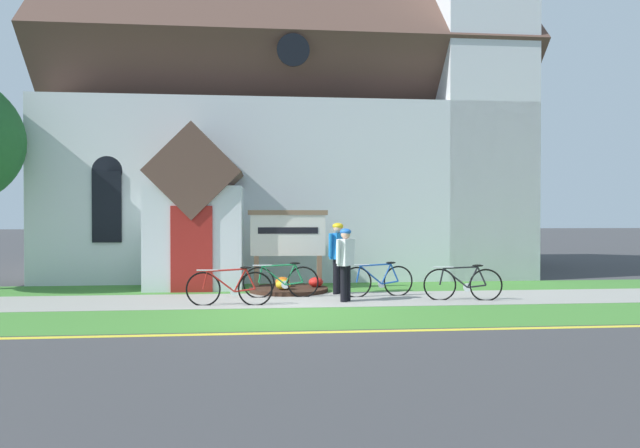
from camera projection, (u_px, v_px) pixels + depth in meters
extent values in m
plane|color=#3D3D3F|center=(280.00, 287.00, 15.17)|extent=(140.00, 140.00, 0.00)
cube|color=#99968E|center=(301.00, 300.00, 12.74)|extent=(32.00, 2.24, 0.01)
cube|color=#427F33|center=(308.00, 318.00, 10.47)|extent=(32.00, 2.31, 0.01)
cube|color=#427F33|center=(295.00, 288.00, 14.86)|extent=(24.00, 2.03, 0.01)
cube|color=yellow|center=(315.00, 332.00, 9.18)|extent=(28.00, 0.16, 0.01)
cube|color=silver|center=(287.00, 196.00, 20.22)|extent=(14.16, 8.81, 5.12)
cube|color=brown|center=(287.00, 71.00, 20.16)|extent=(14.66, 8.97, 8.97)
cube|color=silver|center=(479.00, 92.00, 17.67)|extent=(2.66, 2.66, 11.30)
cube|color=silver|center=(196.00, 238.00, 14.81)|extent=(2.40, 1.60, 2.60)
cube|color=brown|center=(195.00, 173.00, 14.79)|extent=(2.40, 1.80, 2.40)
cube|color=maroon|center=(192.00, 249.00, 14.00)|extent=(1.00, 0.06, 2.10)
cube|color=black|center=(107.00, 207.00, 15.33)|extent=(0.76, 0.06, 1.90)
cone|color=black|center=(107.00, 171.00, 15.32)|extent=(0.80, 0.06, 0.80)
cylinder|color=black|center=(293.00, 50.00, 15.75)|extent=(0.90, 0.06, 0.90)
cube|color=#7F6047|center=(256.00, 273.00, 14.46)|extent=(0.12, 0.12, 0.85)
cube|color=#7F6047|center=(319.00, 272.00, 14.60)|extent=(0.12, 0.12, 0.85)
cube|color=silver|center=(288.00, 235.00, 14.52)|extent=(1.88, 0.09, 1.03)
cube|color=#7F6047|center=(288.00, 213.00, 14.51)|extent=(2.00, 0.13, 0.12)
cube|color=black|center=(288.00, 231.00, 14.47)|extent=(1.51, 0.02, 0.16)
cylinder|color=#382319|center=(289.00, 290.00, 14.14)|extent=(1.92, 1.92, 0.10)
ellipsoid|color=red|center=(316.00, 282.00, 14.28)|extent=(0.36, 0.36, 0.24)
ellipsoid|color=orange|center=(283.00, 282.00, 14.34)|extent=(0.36, 0.36, 0.24)
ellipsoid|color=gold|center=(283.00, 285.00, 13.76)|extent=(0.36, 0.36, 0.24)
torus|color=black|center=(303.00, 282.00, 13.15)|extent=(0.72, 0.04, 0.72)
torus|color=black|center=(259.00, 283.00, 13.06)|extent=(0.72, 0.04, 0.72)
cylinder|color=#19723F|center=(274.00, 275.00, 13.09)|extent=(0.54, 0.04, 0.45)
cylinder|color=#19723F|center=(279.00, 265.00, 13.09)|extent=(0.74, 0.04, 0.07)
cylinder|color=#19723F|center=(290.00, 275.00, 13.12)|extent=(0.25, 0.04, 0.47)
cylinder|color=#19723F|center=(294.00, 283.00, 13.13)|extent=(0.41, 0.04, 0.09)
cylinder|color=#19723F|center=(299.00, 273.00, 13.14)|extent=(0.21, 0.04, 0.42)
cylinder|color=#19723F|center=(260.00, 274.00, 13.06)|extent=(0.12, 0.04, 0.38)
ellipsoid|color=black|center=(295.00, 263.00, 13.13)|extent=(0.24, 0.08, 0.05)
cylinder|color=silver|center=(262.00, 265.00, 13.06)|extent=(0.44, 0.03, 0.03)
cylinder|color=silver|center=(285.00, 285.00, 13.11)|extent=(0.18, 0.02, 0.18)
torus|color=black|center=(486.00, 285.00, 12.61)|extent=(0.72, 0.15, 0.72)
torus|color=black|center=(440.00, 285.00, 12.68)|extent=(0.72, 0.15, 0.72)
cylinder|color=black|center=(455.00, 278.00, 12.65)|extent=(0.54, 0.12, 0.45)
cylinder|color=black|center=(461.00, 268.00, 12.64)|extent=(0.74, 0.15, 0.07)
cylinder|color=black|center=(473.00, 277.00, 12.63)|extent=(0.25, 0.08, 0.47)
cylinder|color=black|center=(477.00, 286.00, 12.63)|extent=(0.40, 0.10, 0.09)
cylinder|color=black|center=(482.00, 276.00, 12.62)|extent=(0.22, 0.07, 0.41)
cylinder|color=black|center=(442.00, 277.00, 12.67)|extent=(0.12, 0.05, 0.37)
ellipsoid|color=black|center=(478.00, 266.00, 12.62)|extent=(0.25, 0.12, 0.05)
cylinder|color=silver|center=(444.00, 267.00, 12.67)|extent=(0.44, 0.10, 0.03)
cylinder|color=silver|center=(467.00, 287.00, 12.64)|extent=(0.18, 0.05, 0.18)
torus|color=black|center=(398.00, 281.00, 13.38)|extent=(0.72, 0.14, 0.72)
torus|color=black|center=(357.00, 282.00, 13.14)|extent=(0.72, 0.14, 0.72)
cylinder|color=#194CA5|center=(371.00, 275.00, 13.22)|extent=(0.55, 0.11, 0.46)
cylinder|color=#194CA5|center=(376.00, 265.00, 13.25)|extent=(0.74, 0.14, 0.06)
cylinder|color=#194CA5|center=(386.00, 274.00, 13.31)|extent=(0.26, 0.07, 0.47)
cylinder|color=#194CA5|center=(390.00, 283.00, 13.34)|extent=(0.41, 0.09, 0.09)
cylinder|color=#194CA5|center=(394.00, 273.00, 13.36)|extent=(0.22, 0.07, 0.42)
cylinder|color=#194CA5|center=(358.00, 274.00, 13.15)|extent=(0.12, 0.05, 0.38)
ellipsoid|color=black|center=(391.00, 263.00, 13.34)|extent=(0.25, 0.11, 0.05)
cylinder|color=silver|center=(360.00, 265.00, 13.16)|extent=(0.44, 0.09, 0.03)
cylinder|color=silver|center=(382.00, 284.00, 13.29)|extent=(0.18, 0.05, 0.18)
torus|color=black|center=(255.00, 289.00, 11.94)|extent=(0.72, 0.09, 0.72)
torus|color=black|center=(203.00, 289.00, 11.91)|extent=(0.72, 0.09, 0.72)
cylinder|color=#A51E19|center=(221.00, 281.00, 11.92)|extent=(0.58, 0.08, 0.45)
cylinder|color=#A51E19|center=(227.00, 270.00, 11.92)|extent=(0.79, 0.09, 0.08)
cylinder|color=#A51E19|center=(240.00, 280.00, 11.93)|extent=(0.27, 0.05, 0.48)
cylinder|color=#A51E19|center=(245.00, 290.00, 11.93)|extent=(0.43, 0.07, 0.09)
cylinder|color=#A51E19|center=(251.00, 279.00, 11.93)|extent=(0.23, 0.05, 0.43)
cylinder|color=#A51E19|center=(205.00, 280.00, 11.91)|extent=(0.12, 0.04, 0.38)
ellipsoid|color=black|center=(246.00, 268.00, 11.93)|extent=(0.24, 0.10, 0.05)
cylinder|color=silver|center=(207.00, 270.00, 11.91)|extent=(0.44, 0.06, 0.03)
cylinder|color=silver|center=(234.00, 292.00, 11.93)|extent=(0.18, 0.03, 0.18)
cylinder|color=black|center=(340.00, 276.00, 13.79)|extent=(0.15, 0.15, 0.84)
cylinder|color=black|center=(336.00, 277.00, 13.64)|extent=(0.15, 0.15, 0.84)
cube|color=blue|center=(338.00, 246.00, 13.70)|extent=(0.44, 0.50, 0.61)
sphere|color=tan|center=(338.00, 229.00, 13.70)|extent=(0.22, 0.22, 0.22)
ellipsoid|color=gold|center=(338.00, 226.00, 13.70)|extent=(0.35, 0.34, 0.15)
cylinder|color=blue|center=(345.00, 244.00, 13.93)|extent=(0.09, 0.13, 0.56)
cylinder|color=blue|center=(331.00, 245.00, 13.48)|extent=(0.09, 0.15, 0.56)
cylinder|color=black|center=(344.00, 284.00, 12.40)|extent=(0.15, 0.15, 0.78)
cylinder|color=black|center=(347.00, 283.00, 12.55)|extent=(0.15, 0.15, 0.78)
cube|color=silver|center=(346.00, 252.00, 12.47)|extent=(0.41, 0.48, 0.57)
sphere|color=tan|center=(346.00, 234.00, 12.46)|extent=(0.20, 0.20, 0.20)
ellipsoid|color=#1E59B2|center=(346.00, 232.00, 12.46)|extent=(0.33, 0.32, 0.14)
cylinder|color=silver|center=(338.00, 252.00, 12.25)|extent=(0.09, 0.13, 0.52)
cylinder|color=silver|center=(353.00, 250.00, 12.68)|extent=(0.09, 0.20, 0.52)
cylinder|color=#4C3823|center=(477.00, 242.00, 21.98)|extent=(0.31, 0.31, 1.76)
cone|color=#14471E|center=(478.00, 138.00, 21.92)|extent=(3.92, 3.92, 6.14)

